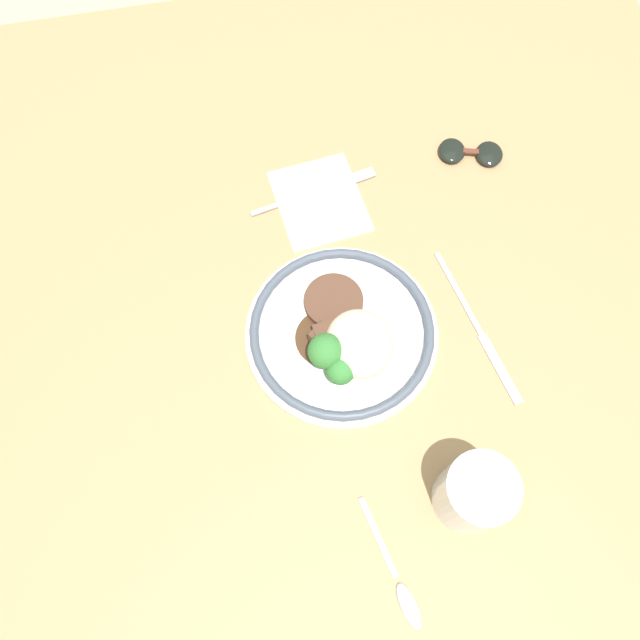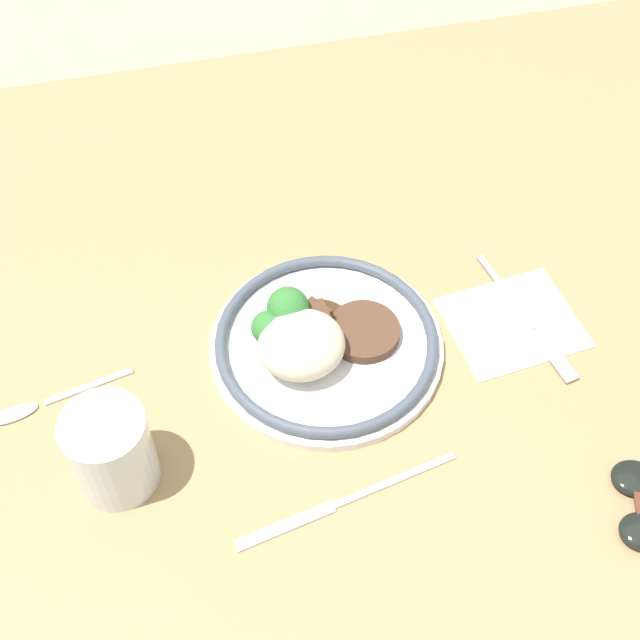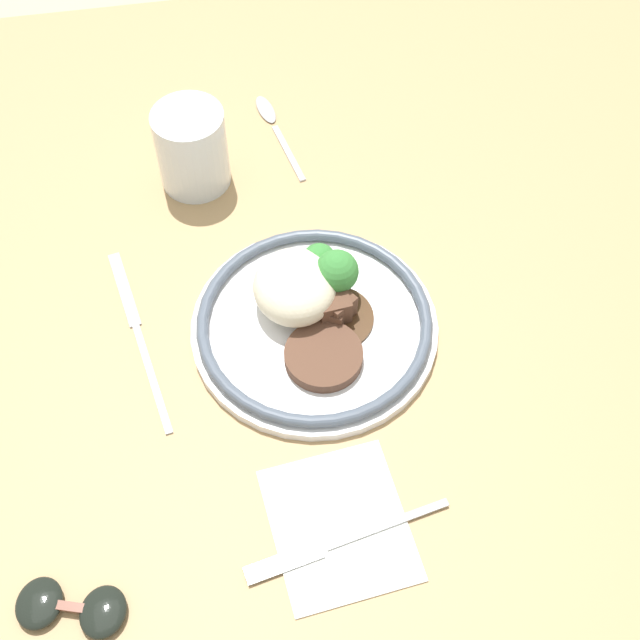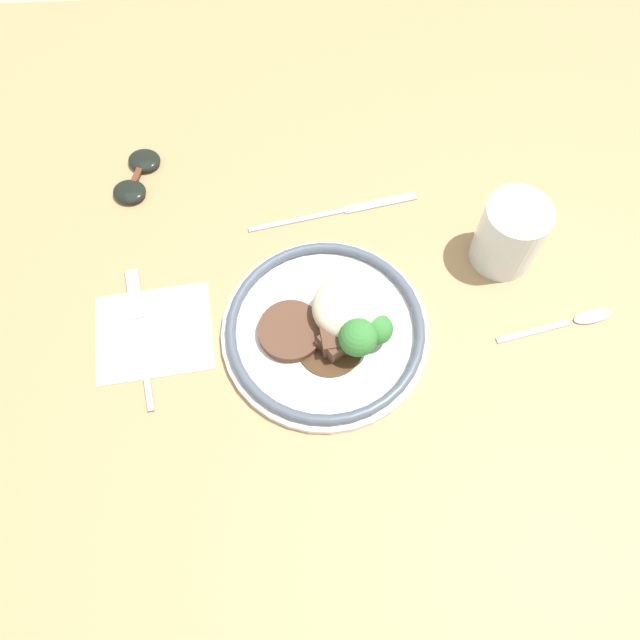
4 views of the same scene
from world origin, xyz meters
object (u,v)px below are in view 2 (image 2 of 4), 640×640
Objects in this scene: spoon at (33,407)px; juice_glass at (112,454)px; knife at (340,503)px; fork at (533,328)px; plate at (318,340)px; sunglasses at (639,504)px.

juice_glass is at bearing 116.92° from spoon.
knife is 0.32m from spoon.
knife is (0.25, 0.15, -0.00)m from fork.
plate is 2.58× the size of juice_glass.
fork is (-0.44, -0.07, -0.04)m from juice_glass.
fork is at bearing -170.85° from juice_glass.
spoon is (0.27, -0.17, 0.00)m from knife.
knife is (0.02, 0.17, -0.02)m from plate.
sunglasses is at bearing 135.67° from plate.
fork is 0.83× the size of knife.
spoon is at bearing -103.77° from fork.
juice_glass reaches higher than sunglasses.
knife is 1.51× the size of spoon.
plate is 0.29m from spoon.
fork is 1.26× the size of spoon.
sunglasses is (-0.46, 0.14, -0.03)m from juice_glass.
sunglasses is at bearing 143.97° from spoon.
spoon is 1.46× the size of sunglasses.
juice_glass is 0.51× the size of fork.
spoon is at bearing -50.99° from juice_glass.
spoon is (0.29, 0.00, -0.02)m from plate.
juice_glass is at bearing -32.40° from knife.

